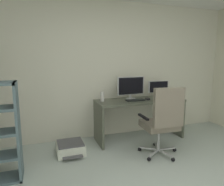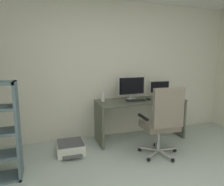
{
  "view_description": "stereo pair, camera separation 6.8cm",
  "coord_description": "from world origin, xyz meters",
  "views": [
    {
      "loc": [
        -1.17,
        -1.33,
        1.5
      ],
      "look_at": [
        -0.09,
        1.75,
        0.96
      ],
      "focal_mm": 33.33,
      "sensor_mm": 36.0,
      "label": 1
    },
    {
      "loc": [
        -1.11,
        -1.35,
        1.5
      ],
      "look_at": [
        -0.09,
        1.75,
        0.96
      ],
      "focal_mm": 33.33,
      "sensor_mm": 36.0,
      "label": 2
    }
  ],
  "objects": [
    {
      "name": "desk",
      "position": [
        0.56,
        2.05,
        0.56
      ],
      "size": [
        1.62,
        0.59,
        0.75
      ],
      "color": "#4D5243",
      "rests_on": "ground"
    },
    {
      "name": "computer_mouse",
      "position": [
        0.69,
        1.99,
        0.77
      ],
      "size": [
        0.07,
        0.11,
        0.03
      ],
      "primitive_type": "cube",
      "rotation": [
        0.0,
        0.0,
        -0.12
      ],
      "color": "black",
      "rests_on": "desk"
    },
    {
      "name": "wall_back",
      "position": [
        0.0,
        2.48,
        1.28
      ],
      "size": [
        5.29,
        0.1,
        2.56
      ],
      "primitive_type": "cube",
      "color": "silver",
      "rests_on": "ground"
    },
    {
      "name": "printer",
      "position": [
        -0.76,
        1.84,
        0.09
      ],
      "size": [
        0.43,
        0.5,
        0.19
      ],
      "color": "silver",
      "rests_on": "ground"
    },
    {
      "name": "desktop_speaker",
      "position": [
        -0.14,
        2.13,
        0.84
      ],
      "size": [
        0.07,
        0.07,
        0.17
      ],
      "primitive_type": "cylinder",
      "color": "silver",
      "rests_on": "desk"
    },
    {
      "name": "keyboard",
      "position": [
        0.44,
        1.98,
        0.76
      ],
      "size": [
        0.34,
        0.13,
        0.02
      ],
      "primitive_type": "cube",
      "rotation": [
        0.0,
        0.0,
        -0.01
      ],
      "color": "black",
      "rests_on": "desk"
    },
    {
      "name": "monitor_main",
      "position": [
        0.43,
        2.18,
        0.99
      ],
      "size": [
        0.55,
        0.18,
        0.42
      ],
      "color": "#B2B5B7",
      "rests_on": "desk"
    },
    {
      "name": "office_chair",
      "position": [
        0.54,
        1.25,
        0.6
      ],
      "size": [
        0.63,
        0.63,
        1.1
      ],
      "color": "#B7BABC",
      "rests_on": "ground"
    },
    {
      "name": "monitor_secondary",
      "position": [
        1.03,
        2.18,
        0.94
      ],
      "size": [
        0.42,
        0.18,
        0.32
      ],
      "color": "#B2B5B7",
      "rests_on": "desk"
    }
  ]
}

